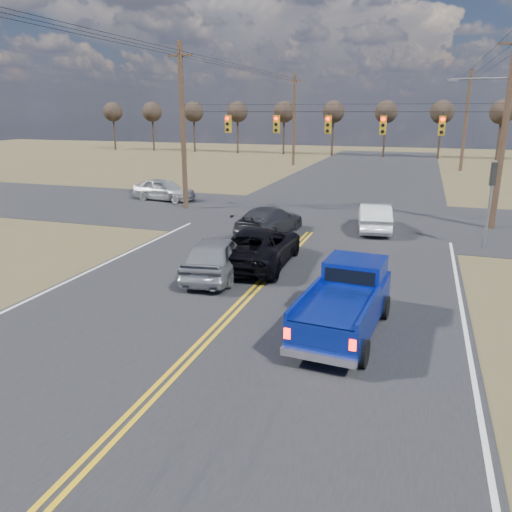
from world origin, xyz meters
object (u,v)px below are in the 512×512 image
(pickup_truck, at_px, (345,302))
(silver_suv, at_px, (216,256))
(dgrey_car_queue, at_px, (269,221))
(cross_car_west, at_px, (164,189))
(black_suv, at_px, (259,246))
(white_car_queue, at_px, (375,217))

(pickup_truck, distance_m, silver_suv, 6.44)
(silver_suv, xyz_separation_m, dgrey_car_queue, (-0.01, 7.01, -0.08))
(silver_suv, height_order, cross_car_west, silver_suv)
(pickup_truck, relative_size, silver_suv, 1.10)
(silver_suv, bearing_deg, cross_car_west, -63.58)
(pickup_truck, bearing_deg, silver_suv, 151.70)
(pickup_truck, height_order, dgrey_car_queue, pickup_truck)
(black_suv, xyz_separation_m, white_car_queue, (3.88, 7.57, -0.05))
(pickup_truck, xyz_separation_m, silver_suv, (-5.40, 3.52, -0.12))
(silver_suv, height_order, dgrey_car_queue, silver_suv)
(silver_suv, xyz_separation_m, cross_car_west, (-9.93, 14.30, -0.03))
(pickup_truck, relative_size, black_suv, 0.92)
(pickup_truck, relative_size, cross_car_west, 1.14)
(black_suv, xyz_separation_m, cross_car_west, (-11.02, 12.39, -0.01))
(white_car_queue, bearing_deg, black_suv, 54.89)
(black_suv, relative_size, cross_car_west, 1.24)
(silver_suv, relative_size, black_suv, 0.83)
(black_suv, relative_size, dgrey_car_queue, 1.14)
(black_suv, bearing_deg, white_car_queue, -118.92)
(pickup_truck, xyz_separation_m, cross_car_west, (-15.33, 17.81, -0.14))
(black_suv, height_order, white_car_queue, black_suv)
(dgrey_car_queue, height_order, cross_car_west, cross_car_west)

